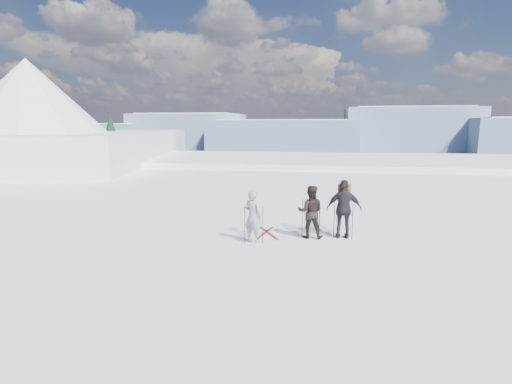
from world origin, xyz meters
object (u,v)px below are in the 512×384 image
skier_grey (253,216)px  skis_loose (267,233)px  skier_dark (310,212)px  skier_pack (344,209)px

skier_grey → skis_loose: bearing=-78.7°
skier_grey → skis_loose: size_ratio=1.03×
skier_dark → skis_loose: 1.77m
skis_loose → skier_dark: bearing=-10.7°
skier_grey → skier_dark: size_ratio=0.97×
skier_dark → skier_pack: 1.12m
skier_dark → skis_loose: (-1.51, 0.28, -0.88)m
skier_dark → skis_loose: size_ratio=1.06×
skier_grey → skier_dark: 2.00m
skier_grey → skier_pack: skier_pack is taller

